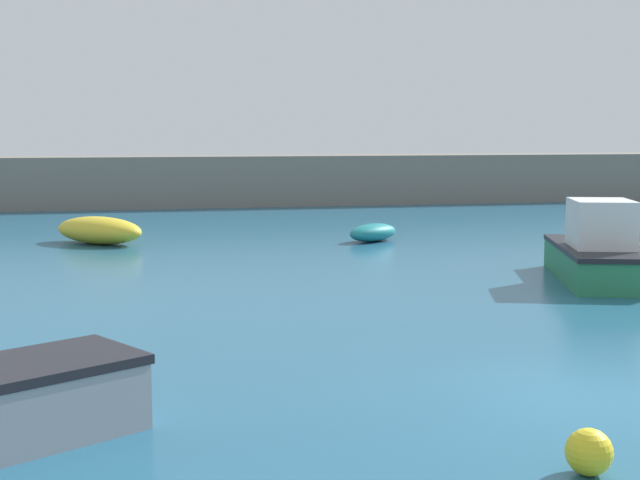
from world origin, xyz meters
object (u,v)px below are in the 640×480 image
object	(u,v)px
rowboat_white_midwater	(99,230)
motorboat_grey_hull	(598,252)
fishing_dinghy_green	(373,232)
mooring_buoy_yellow	(589,452)

from	to	relation	value
rowboat_white_midwater	motorboat_grey_hull	world-z (taller)	motorboat_grey_hull
motorboat_grey_hull	fishing_dinghy_green	xyz separation A→B (m)	(-3.32, 8.68, -0.42)
fishing_dinghy_green	rowboat_white_midwater	bearing A→B (deg)	-41.30
rowboat_white_midwater	motorboat_grey_hull	bearing A→B (deg)	-177.92
rowboat_white_midwater	fishing_dinghy_green	size ratio (longest dim) A/B	1.57
fishing_dinghy_green	mooring_buoy_yellow	distance (m)	20.16
motorboat_grey_hull	fishing_dinghy_green	size ratio (longest dim) A/B	2.25
motorboat_grey_hull	fishing_dinghy_green	bearing A→B (deg)	37.86
fishing_dinghy_green	mooring_buoy_yellow	bearing A→B (deg)	47.82
rowboat_white_midwater	mooring_buoy_yellow	size ratio (longest dim) A/B	6.79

